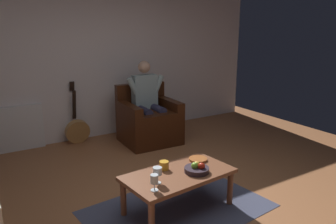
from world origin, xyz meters
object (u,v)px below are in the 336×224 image
(wine_glass_far, at_px, (157,172))
(coffee_table, at_px, (178,178))
(armchair, at_px, (149,122))
(guitar, at_px, (77,129))
(fruit_bowl, at_px, (197,169))
(wine_glass_near, at_px, (154,180))
(decorative_dish, at_px, (198,159))
(person_seated, at_px, (148,99))
(candle_jar, at_px, (164,165))

(wine_glass_far, bearing_deg, coffee_table, -163.83)
(armchair, height_order, guitar, guitar)
(fruit_bowl, bearing_deg, guitar, -80.52)
(guitar, bearing_deg, wine_glass_near, 87.57)
(guitar, bearing_deg, decorative_dish, 104.83)
(armchair, relative_size, person_seated, 0.71)
(decorative_dish, bearing_deg, armchair, -101.54)
(person_seated, xyz_separation_m, wine_glass_far, (1.02, 2.08, -0.18))
(guitar, bearing_deg, candle_jar, 94.55)
(person_seated, bearing_deg, fruit_bowl, 77.01)
(armchair, xyz_separation_m, candle_jar, (0.81, 1.83, 0.12))
(person_seated, relative_size, guitar, 1.32)
(person_seated, bearing_deg, candle_jar, 68.54)
(coffee_table, distance_m, wine_glass_far, 0.34)
(wine_glass_far, bearing_deg, guitar, -90.44)
(fruit_bowl, relative_size, decorative_dish, 1.24)
(guitar, distance_m, wine_glass_near, 2.73)
(wine_glass_near, bearing_deg, coffee_table, -153.09)
(armchair, xyz_separation_m, guitar, (1.00, -0.54, -0.11))
(coffee_table, bearing_deg, wine_glass_near, 26.91)
(wine_glass_far, xyz_separation_m, fruit_bowl, (-0.45, -0.00, -0.07))
(person_seated, distance_m, candle_jar, 2.03)
(armchair, relative_size, decorative_dish, 4.56)
(person_seated, xyz_separation_m, guitar, (1.00, -0.53, -0.47))
(person_seated, bearing_deg, wine_glass_far, 66.08)
(wine_glass_near, distance_m, decorative_dish, 0.82)
(guitar, bearing_deg, armchair, 151.58)
(candle_jar, bearing_deg, armchair, -113.83)
(person_seated, xyz_separation_m, coffee_table, (0.73, 1.99, -0.35))
(decorative_dish, height_order, candle_jar, candle_jar)
(candle_jar, bearing_deg, person_seated, -113.68)
(armchair, height_order, wine_glass_far, armchair)
(wine_glass_far, bearing_deg, candle_jar, -132.36)
(guitar, xyz_separation_m, decorative_dish, (-0.63, 2.37, 0.19))
(candle_jar, bearing_deg, guitar, -85.45)
(guitar, relative_size, fruit_bowl, 3.94)
(armchair, height_order, fruit_bowl, armchair)
(coffee_table, distance_m, fruit_bowl, 0.21)
(coffee_table, height_order, fruit_bowl, fruit_bowl)
(decorative_dish, bearing_deg, coffee_table, 23.45)
(armchair, relative_size, wine_glass_near, 6.01)
(wine_glass_near, distance_m, fruit_bowl, 0.56)
(person_seated, xyz_separation_m, candle_jar, (0.81, 1.85, -0.25))
(wine_glass_far, xyz_separation_m, candle_jar, (-0.21, -0.23, -0.07))
(armchair, bearing_deg, candle_jar, 68.39)
(guitar, xyz_separation_m, fruit_bowl, (-0.43, 2.60, 0.22))
(wine_glass_near, bearing_deg, guitar, -92.43)
(coffee_table, distance_m, candle_jar, 0.19)
(person_seated, relative_size, coffee_table, 1.13)
(person_seated, relative_size, decorative_dish, 6.46)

